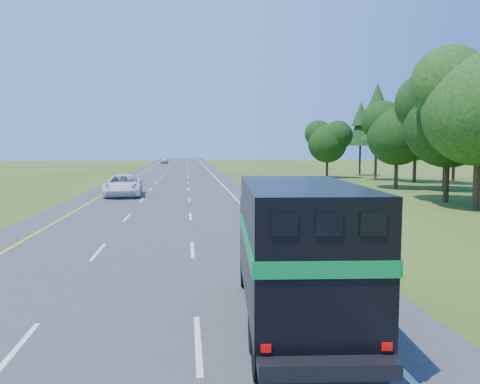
{
  "coord_description": "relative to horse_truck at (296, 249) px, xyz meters",
  "views": [
    {
      "loc": [
        1.63,
        1.57,
        4.11
      ],
      "look_at": [
        4.3,
        24.87,
        1.86
      ],
      "focal_mm": 35.0,
      "sensor_mm": 36.0,
      "label": 1
    }
  ],
  "objects": [
    {
      "name": "horse_truck",
      "position": [
        0.0,
        0.0,
        0.0
      ],
      "size": [
        2.87,
        7.6,
        3.3
      ],
      "rotation": [
        0.0,
        0.0,
        -0.08
      ],
      "color": "black",
      "rests_on": "road"
    },
    {
      "name": "white_suv",
      "position": [
        -7.73,
        29.67,
        -0.87
      ],
      "size": [
        3.39,
        6.61,
        1.79
      ],
      "primitive_type": "imported",
      "rotation": [
        0.0,
        0.0,
        0.07
      ],
      "color": "white",
      "rests_on": "road"
    },
    {
      "name": "road",
      "position": [
        -4.08,
        38.17,
        -1.78
      ],
      "size": [
        15.0,
        260.0,
        0.04
      ],
      "primitive_type": "cube",
      "color": "#38383A",
      "rests_on": "ground"
    },
    {
      "name": "far_car",
      "position": [
        -8.04,
        108.99,
        -1.05
      ],
      "size": [
        1.71,
        4.18,
        1.42
      ],
      "primitive_type": "imported",
      "rotation": [
        0.0,
        0.0,
        -0.01
      ],
      "color": "silver",
      "rests_on": "road"
    },
    {
      "name": "lane_markings",
      "position": [
        -4.08,
        38.17,
        -1.76
      ],
      "size": [
        11.15,
        260.0,
        0.01
      ],
      "color": "yellow",
      "rests_on": "road"
    }
  ]
}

